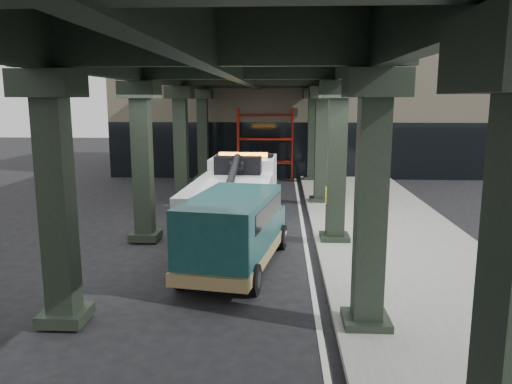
# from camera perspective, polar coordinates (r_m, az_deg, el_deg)

# --- Properties ---
(ground) EXTENTS (90.00, 90.00, 0.00)m
(ground) POSITION_cam_1_polar(r_m,az_deg,el_deg) (13.98, -1.00, -8.08)
(ground) COLOR black
(ground) RESTS_ON ground
(sidewalk) EXTENTS (5.00, 40.00, 0.15)m
(sidewalk) POSITION_cam_1_polar(r_m,az_deg,el_deg) (16.23, 15.64, -5.55)
(sidewalk) COLOR gray
(sidewalk) RESTS_ON ground
(lane_stripe) EXTENTS (0.12, 38.00, 0.01)m
(lane_stripe) POSITION_cam_1_polar(r_m,az_deg,el_deg) (15.87, 5.67, -5.82)
(lane_stripe) COLOR silver
(lane_stripe) RESTS_ON ground
(viaduct) EXTENTS (7.40, 32.00, 6.40)m
(viaduct) POSITION_cam_1_polar(r_m,az_deg,el_deg) (15.30, -2.08, 14.27)
(viaduct) COLOR black
(viaduct) RESTS_ON ground
(building) EXTENTS (22.00, 10.00, 8.00)m
(building) POSITION_cam_1_polar(r_m,az_deg,el_deg) (33.23, 4.89, 9.70)
(building) COLOR #C6B793
(building) RESTS_ON ground
(scaffolding) EXTENTS (3.08, 0.88, 4.00)m
(scaffolding) POSITION_cam_1_polar(r_m,az_deg,el_deg) (27.97, 1.06, 5.70)
(scaffolding) COLOR #AE1A0D
(scaffolding) RESTS_ON ground
(tow_truck) EXTENTS (2.74, 8.33, 2.70)m
(tow_truck) POSITION_cam_1_polar(r_m,az_deg,el_deg) (16.59, -2.19, -0.41)
(tow_truck) COLOR black
(tow_truck) RESTS_ON ground
(towed_van) EXTENTS (2.75, 5.31, 2.05)m
(towed_van) POSITION_cam_1_polar(r_m,az_deg,el_deg) (13.15, -2.46, -4.28)
(towed_van) COLOR #113B3C
(towed_van) RESTS_ON ground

